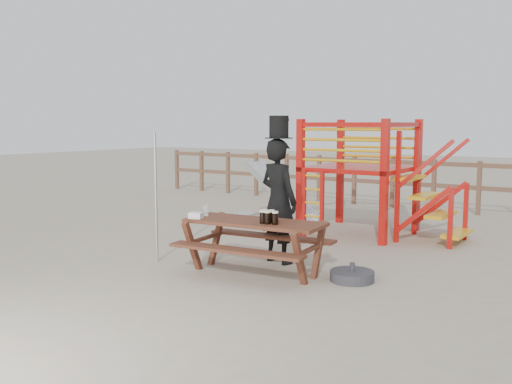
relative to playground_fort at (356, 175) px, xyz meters
name	(u,v)px	position (x,y,z in m)	size (l,w,h in m)	color
ground	(234,272)	(-0.12, -3.58, -1.07)	(60.00, 60.00, 0.00)	tan
back_fence	(413,178)	(-0.12, 3.42, -0.34)	(15.09, 0.09, 1.20)	brown
playground_fort	(356,175)	(0.00, 0.00, 0.00)	(4.71, 1.84, 2.10)	#B7110C
picnic_table	(254,240)	(0.16, -3.49, -0.61)	(2.01, 1.50, 0.73)	brown
man_with_hat	(279,198)	(0.08, -2.76, -0.12)	(0.74, 0.58, 2.13)	black
metal_pole	(156,198)	(-1.42, -3.74, -0.13)	(0.04, 0.04, 1.89)	#B2B2B7
parasol_base	(352,276)	(1.40, -3.07, -1.00)	(0.57, 0.57, 0.24)	#333337
paper_bag	(196,215)	(-0.60, -3.80, -0.30)	(0.18, 0.14, 0.08)	white
stout_pints	(268,217)	(0.43, -3.56, -0.26)	(0.29, 0.18, 0.17)	black
empty_glasses	(206,211)	(-0.63, -3.57, -0.28)	(0.08, 0.08, 0.15)	silver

